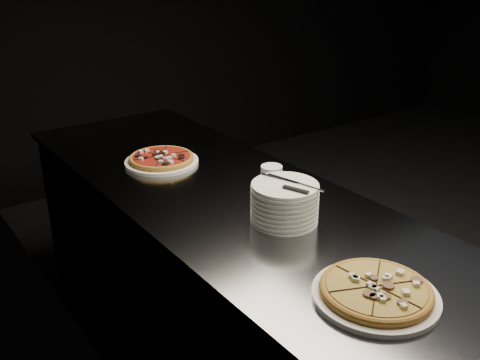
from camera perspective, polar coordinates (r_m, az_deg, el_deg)
wall_left at (r=1.52m, az=-11.00°, el=10.64°), size 0.02×5.00×2.80m
counter at (r=2.09m, az=0.40°, el=-13.79°), size 0.74×2.44×0.92m
pizza_mushroom at (r=1.40m, az=14.27°, el=-11.47°), size 0.37×0.37×0.04m
pizza_tomato at (r=2.21m, az=-8.36°, el=2.21°), size 0.30×0.30×0.03m
plate_stack at (r=1.71m, az=4.77°, el=-2.41°), size 0.21×0.21×0.13m
cutlery at (r=1.67m, az=5.43°, el=-0.46°), size 0.07×0.23×0.01m
ramekin at (r=1.99m, az=3.37°, el=0.61°), size 0.08×0.08×0.07m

